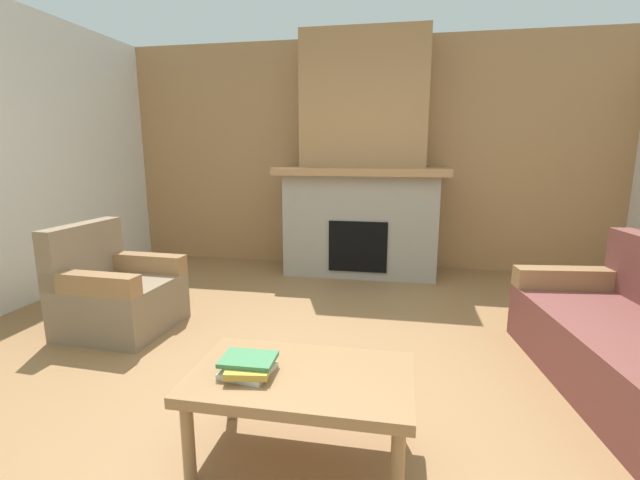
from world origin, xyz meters
name	(u,v)px	position (x,y,z in m)	size (l,w,h in m)	color
ground	(320,383)	(0.00, 0.00, 0.00)	(9.00, 9.00, 0.00)	olive
wall_back_wood_panel	(366,156)	(0.00, 3.00, 1.35)	(6.00, 0.12, 2.70)	#A87A4C
fireplace	(362,173)	(0.00, 2.62, 1.16)	(1.90, 0.82, 2.70)	gray
armchair	(116,294)	(-1.76, 0.53, 0.29)	(0.80, 0.80, 0.85)	#847056
coffee_table	(301,384)	(0.04, -0.68, 0.38)	(1.00, 0.60, 0.43)	#997047
book_stack_near_edge	(249,366)	(-0.19, -0.72, 0.47)	(0.24, 0.25, 0.07)	beige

